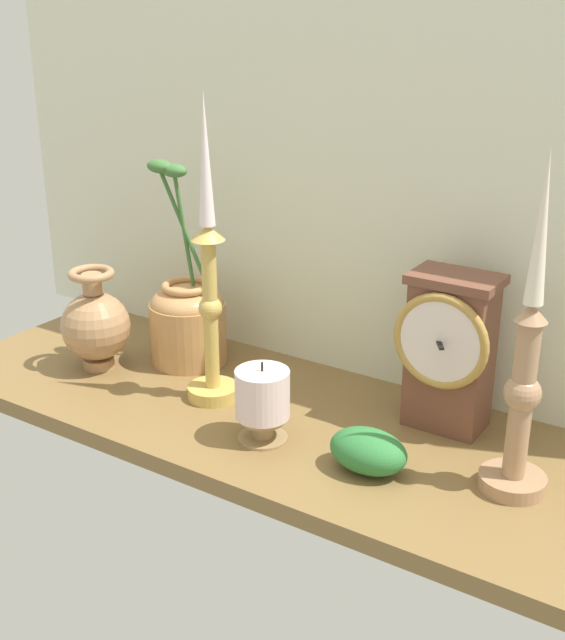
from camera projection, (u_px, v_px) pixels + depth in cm
name	position (u px, v px, depth cm)	size (l,w,h in cm)	color
ground_plane	(259.00, 415.00, 116.46)	(100.00, 36.00, 2.40)	brown
back_wall	(331.00, 155.00, 118.59)	(120.00, 2.00, 65.00)	silver
mantel_clock	(449.00, 350.00, 107.14)	(12.78, 9.87, 21.13)	brown
candlestick_tall_left	(523.00, 386.00, 92.26)	(7.84, 7.84, 39.70)	#A87E5B
candlestick_tall_center	(210.00, 292.00, 113.27)	(7.31, 7.31, 42.87)	tan
brass_vase_bulbous	(96.00, 324.00, 126.06)	(10.51, 10.51, 15.85)	#AB8057
brass_vase_jar	(188.00, 318.00, 128.34)	(11.83, 11.83, 31.65)	tan
pillar_candle_front	(262.00, 401.00, 105.82)	(7.02, 7.02, 10.91)	#9E8053
ivy_sprig	(368.00, 451.00, 99.84)	(9.88, 6.92, 5.27)	#2E7738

